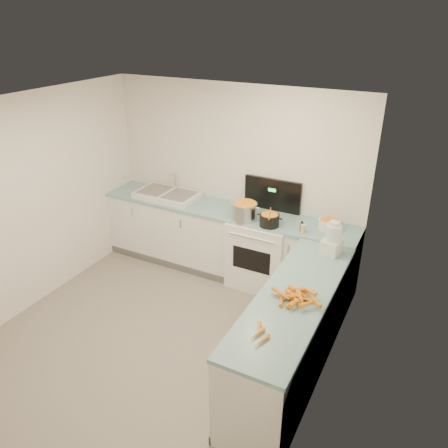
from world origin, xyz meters
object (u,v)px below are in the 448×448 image
at_px(black_pot, 269,221).
at_px(extract_bottle, 302,227).
at_px(food_processor, 332,240).
at_px(steel_pot, 244,212).
at_px(stove, 262,250).
at_px(sink, 167,194).
at_px(mixing_bowl, 329,224).
at_px(spice_jar, 303,229).

height_order(black_pot, extract_bottle, black_pot).
bearing_deg(food_processor, extract_bottle, 142.78).
relative_size(steel_pot, food_processor, 0.87).
bearing_deg(extract_bottle, black_pot, -176.67).
height_order(stove, sink, stove).
bearing_deg(black_pot, sink, 173.21).
height_order(sink, black_pot, sink).
distance_m(steel_pot, black_pot, 0.35).
bearing_deg(extract_bottle, mixing_bowl, 40.80).
height_order(stove, mixing_bowl, stove).
bearing_deg(food_processor, sink, 168.39).
height_order(sink, extract_bottle, sink).
xyz_separation_m(extract_bottle, food_processor, (0.44, -0.33, 0.10)).
height_order(sink, spice_jar, sink).
bearing_deg(stove, food_processor, -26.15).
bearing_deg(stove, steel_pot, -143.48).
height_order(extract_bottle, food_processor, food_processor).
xyz_separation_m(steel_pot, spice_jar, (0.77, -0.02, -0.05)).
bearing_deg(extract_bottle, sink, 175.21).
distance_m(steel_pot, mixing_bowl, 1.03).
height_order(mixing_bowl, extract_bottle, mixing_bowl).
distance_m(extract_bottle, food_processor, 0.56).
xyz_separation_m(extract_bottle, spice_jar, (0.02, -0.02, -0.01)).
xyz_separation_m(stove, extract_bottle, (0.55, -0.15, 0.52)).
bearing_deg(food_processor, mixing_bowl, 107.44).
relative_size(stove, food_processor, 3.67).
distance_m(stove, sink, 1.54).
xyz_separation_m(steel_pot, mixing_bowl, (1.01, 0.22, -0.04)).
bearing_deg(steel_pot, sink, 172.76).
relative_size(steel_pot, mixing_bowl, 1.26).
distance_m(stove, spice_jar, 0.79).
height_order(black_pot, mixing_bowl, black_pot).
relative_size(sink, black_pot, 3.60).
relative_size(sink, extract_bottle, 7.48).
height_order(black_pot, spice_jar, black_pot).
height_order(stove, spice_jar, stove).
bearing_deg(sink, black_pot, -6.79).
bearing_deg(spice_jar, mixing_bowl, 45.22).
height_order(steel_pot, mixing_bowl, steel_pot).
relative_size(mixing_bowl, spice_jar, 2.68).
height_order(stove, food_processor, stove).
height_order(stove, extract_bottle, stove).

